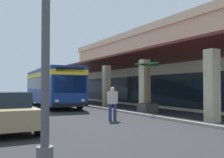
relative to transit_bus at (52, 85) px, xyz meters
The scene contains 7 objects.
ground 8.03m from the transit_bus, 59.47° to the left, with size 120.00×120.00×0.00m, color #262628.
curb_strip 4.19m from the transit_bus, 46.01° to the left, with size 33.09×0.50×0.12m, color #9E998E.
plaza_building 12.73m from the transit_bus, 77.96° to the left, with size 27.87×14.55×6.87m.
transit_bus is the anchor object (origin of this frame).
parked_sedan_tan 12.86m from the transit_bus, 23.17° to the right, with size 4.41×2.04×1.47m.
pedestrian 11.00m from the transit_bus, ahead, with size 0.39×0.66×1.65m.
potted_palm 9.50m from the transit_bus, 23.57° to the left, with size 2.06×1.56×3.24m.
Camera 1 is at (18.65, -4.97, 1.67)m, focal length 43.00 mm.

